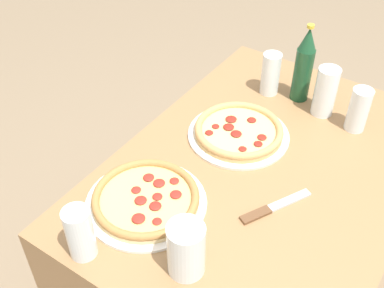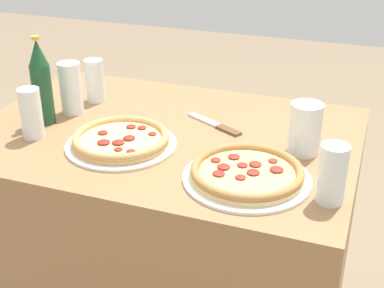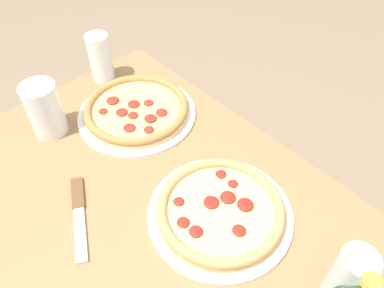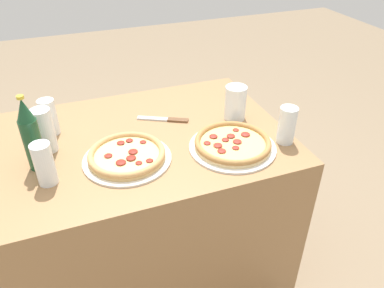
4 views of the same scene
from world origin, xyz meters
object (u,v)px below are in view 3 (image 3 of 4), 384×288
glass_red_wine (346,281)px  knife (79,213)px  pizza_salami (136,110)px  pizza_margherita (220,210)px  glass_orange_juice (101,60)px  glass_iced_tea (45,111)px

glass_red_wine → knife: size_ratio=0.73×
pizza_salami → pizza_margherita: same height
pizza_salami → glass_red_wine: (0.62, -0.03, 0.04)m
pizza_salami → knife: size_ratio=1.60×
glass_orange_juice → glass_red_wine: 0.82m
glass_orange_juice → glass_iced_tea: bearing=-66.5°
knife → pizza_margherita: bearing=47.0°
pizza_margherita → knife: (-0.20, -0.21, -0.01)m
pizza_salami → glass_orange_juice: size_ratio=2.23×
pizza_margherita → glass_red_wine: size_ratio=2.12×
knife → glass_red_wine: bearing=28.3°
glass_orange_juice → pizza_margherita: bearing=-8.8°
glass_orange_juice → glass_iced_tea: glass_orange_juice is taller
glass_iced_tea → knife: glass_iced_tea is taller
pizza_salami → pizza_margherita: (0.36, -0.06, 0.00)m
pizza_margherita → glass_orange_juice: (-0.56, 0.09, 0.04)m
pizza_margherita → glass_orange_juice: glass_orange_juice is taller
glass_red_wine → glass_iced_tea: (-0.72, -0.16, 0.00)m
knife → pizza_salami: bearing=121.3°
pizza_salami → glass_orange_juice: bearing=172.1°
pizza_salami → glass_red_wine: 0.62m
glass_orange_juice → glass_iced_tea: 0.24m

